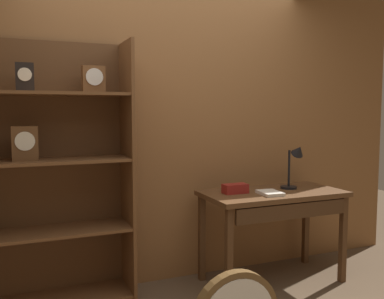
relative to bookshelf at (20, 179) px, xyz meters
The scene contains 6 objects.
back_wood_panel 1.23m from the bookshelf, 10.45° to the left, with size 4.80×0.05×2.60m, color brown.
bookshelf is the anchor object (origin of this frame).
workbench 2.01m from the bookshelf, ahead, with size 1.19×0.60×0.78m.
desk_lamp 2.22m from the bookshelf, ahead, with size 0.19×0.19×0.40m.
toolbox_small 1.65m from the bookshelf, ahead, with size 0.21×0.10×0.08m, color maroon.
open_repair_manual 1.91m from the bookshelf, ahead, with size 0.16×0.22×0.03m, color silver.
Camera 1 is at (-1.18, -2.10, 1.46)m, focal length 39.37 mm.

